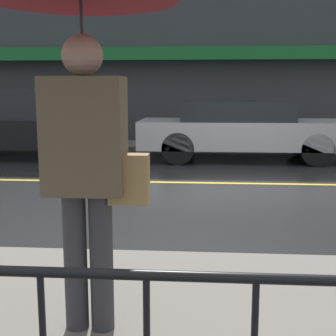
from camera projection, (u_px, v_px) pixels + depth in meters
The scene contains 7 objects.
ground_plane at pixel (243, 184), 8.17m from camera, with size 80.00×80.00×0.00m, color #262628.
sidewalk_far at pixel (229, 147), 12.82m from camera, with size 28.00×1.62×0.14m.
lane_marking at pixel (243, 183), 8.17m from camera, with size 25.20×0.12×0.01m.
building_storefront at pixel (229, 32), 13.22m from camera, with size 28.00×0.85×6.50m.
pedestrian at pixel (83, 40), 2.67m from camera, with size 1.12×1.12×2.24m.
car_black at pixel (16, 126), 11.14m from camera, with size 4.68×1.79×1.50m.
car_silver at pixel (242, 129), 10.75m from camera, with size 4.79×1.77×1.35m.
Camera 1 is at (-0.70, -8.09, 1.63)m, focal length 50.00 mm.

